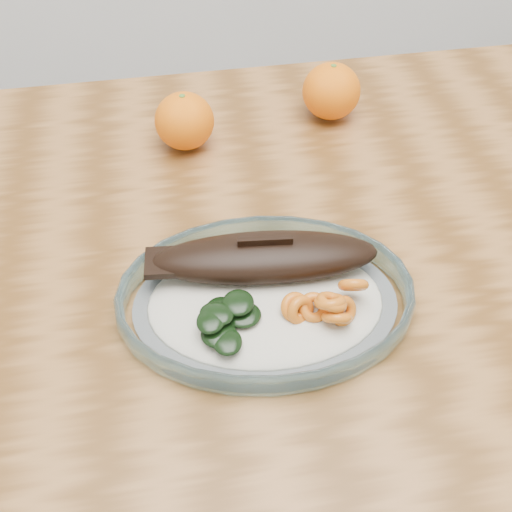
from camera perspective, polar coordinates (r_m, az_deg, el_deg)
name	(u,v)px	position (r m, az deg, el deg)	size (l,w,h in m)	color
ground	(266,496)	(1.41, 0.89, -20.59)	(3.00, 3.00, 0.00)	slate
dining_table	(271,288)	(0.86, 1.38, -2.82)	(1.20, 0.80, 0.75)	brown
plated_meal	(265,295)	(0.69, 0.85, -3.46)	(0.62, 0.62, 0.08)	white
orange_left	(184,121)	(0.91, -6.38, 11.84)	(0.08, 0.08, 0.08)	#FF6E05
orange_right	(331,91)	(0.97, 6.71, 14.35)	(0.08, 0.08, 0.08)	#FF6E05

